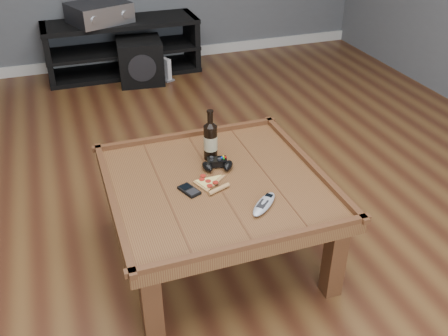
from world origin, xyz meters
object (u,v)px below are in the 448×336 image
object	(u,v)px
coffee_table	(216,192)
game_console	(165,70)
media_console	(123,48)
beer_bottle	(211,140)
av_receiver	(99,13)
subwoofer	(140,61)
game_controller	(217,164)
remote_control	(264,204)
pizza_slice	(210,184)
smartphone	(189,190)

from	to	relation	value
coffee_table	game_console	distance (m)	2.49
media_console	beer_bottle	xyz separation A→B (m)	(0.04, -2.53, 0.31)
game_console	media_console	bearing A→B (deg)	114.25
av_receiver	subwoofer	world-z (taller)	av_receiver
av_receiver	subwoofer	xyz separation A→B (m)	(0.28, -0.26, -0.39)
media_console	game_controller	bearing A→B (deg)	-89.02
remote_control	subwoofer	world-z (taller)	remote_control
coffee_table	game_controller	xyz separation A→B (m)	(0.04, 0.12, 0.08)
pizza_slice	remote_control	distance (m)	0.30
av_receiver	game_console	bearing A→B (deg)	-51.18
coffee_table	subwoofer	distance (m)	2.50
game_controller	pizza_slice	world-z (taller)	game_controller
beer_bottle	game_controller	world-z (taller)	beer_bottle
game_controller	subwoofer	size ratio (longest dim) A/B	0.39
coffee_table	remote_control	bearing A→B (deg)	-62.56
smartphone	remote_control	world-z (taller)	remote_control
media_console	pizza_slice	bearing A→B (deg)	-90.77
av_receiver	pizza_slice	bearing A→B (deg)	-107.89
game_controller	subwoofer	world-z (taller)	game_controller
media_console	game_controller	world-z (taller)	media_console
beer_bottle	pizza_slice	xyz separation A→B (m)	(-0.08, -0.23, -0.10)
media_console	pizza_slice	world-z (taller)	media_console
coffee_table	pizza_slice	distance (m)	0.08
beer_bottle	remote_control	world-z (taller)	beer_bottle
coffee_table	game_console	world-z (taller)	coffee_table
remote_control	game_console	bearing A→B (deg)	132.62
beer_bottle	remote_control	bearing A→B (deg)	-79.19
coffee_table	pizza_slice	size ratio (longest dim) A/B	4.29
pizza_slice	beer_bottle	bearing A→B (deg)	49.69
remote_control	subwoofer	distance (m)	2.76
pizza_slice	game_console	xyz separation A→B (m)	(0.36, 2.47, -0.36)
pizza_slice	smartphone	size ratio (longest dim) A/B	1.97
pizza_slice	game_console	world-z (taller)	pizza_slice
game_controller	game_console	bearing A→B (deg)	96.78
game_console	av_receiver	bearing A→B (deg)	126.44
subwoofer	game_controller	bearing A→B (deg)	-85.58
game_controller	coffee_table	bearing A→B (deg)	-97.59
media_console	remote_control	world-z (taller)	media_console
game_controller	media_console	bearing A→B (deg)	104.53
media_console	pizza_slice	size ratio (longest dim) A/B	5.83
beer_bottle	smartphone	bearing A→B (deg)	-126.37
media_console	game_controller	size ratio (longest dim) A/B	8.38
beer_bottle	smartphone	size ratio (longest dim) A/B	2.18
pizza_slice	game_console	bearing A→B (deg)	60.62
remote_control	game_console	world-z (taller)	remote_control
game_console	remote_control	bearing A→B (deg)	-117.08
remote_control	av_receiver	world-z (taller)	av_receiver
pizza_slice	coffee_table	bearing A→B (deg)	0.23
smartphone	coffee_table	bearing A→B (deg)	-7.38
coffee_table	subwoofer	world-z (taller)	coffee_table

